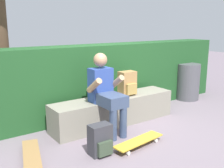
{
  "coord_description": "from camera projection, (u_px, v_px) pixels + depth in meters",
  "views": [
    {
      "loc": [
        -2.49,
        -3.12,
        1.63
      ],
      "look_at": [
        -0.0,
        0.39,
        0.66
      ],
      "focal_mm": 42.95,
      "sensor_mm": 36.0,
      "label": 1
    }
  ],
  "objects": [
    {
      "name": "skateboard_beside_bench",
      "position": [
        31.0,
        154.0,
        3.28
      ],
      "size": [
        0.41,
        0.82,
        0.09
      ],
      "color": "olive",
      "rests_on": "ground"
    },
    {
      "name": "bench_main",
      "position": [
        114.0,
        110.0,
        4.45
      ],
      "size": [
        2.19,
        0.48,
        0.46
      ],
      "color": "gray",
      "rests_on": "ground"
    },
    {
      "name": "ground_plane",
      "position": [
        126.0,
        129.0,
        4.25
      ],
      "size": [
        24.0,
        24.0,
        0.0
      ],
      "primitive_type": "plane",
      "color": "slate"
    },
    {
      "name": "person_skater",
      "position": [
        106.0,
        91.0,
        4.01
      ],
      "size": [
        0.49,
        0.62,
        1.21
      ],
      "color": "#2D4793",
      "rests_on": "ground"
    },
    {
      "name": "skateboard_near_person",
      "position": [
        139.0,
        141.0,
        3.63
      ],
      "size": [
        0.82,
        0.3,
        0.09
      ],
      "color": "gold",
      "rests_on": "ground"
    },
    {
      "name": "hedge_row",
      "position": [
        114.0,
        77.0,
        5.15
      ],
      "size": [
        5.08,
        0.54,
        1.27
      ],
      "color": "#1D4921",
      "rests_on": "ground"
    },
    {
      "name": "backpack_on_bench",
      "position": [
        128.0,
        84.0,
        4.5
      ],
      "size": [
        0.28,
        0.23,
        0.4
      ],
      "color": "#A37A47",
      "rests_on": "bench_main"
    },
    {
      "name": "backpack_on_ground",
      "position": [
        100.0,
        140.0,
        3.39
      ],
      "size": [
        0.28,
        0.23,
        0.4
      ],
      "color": "#333338",
      "rests_on": "ground"
    },
    {
      "name": "trash_bin",
      "position": [
        188.0,
        82.0,
        5.88
      ],
      "size": [
        0.5,
        0.5,
        0.79
      ],
      "color": "#4C4C51",
      "rests_on": "ground"
    }
  ]
}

